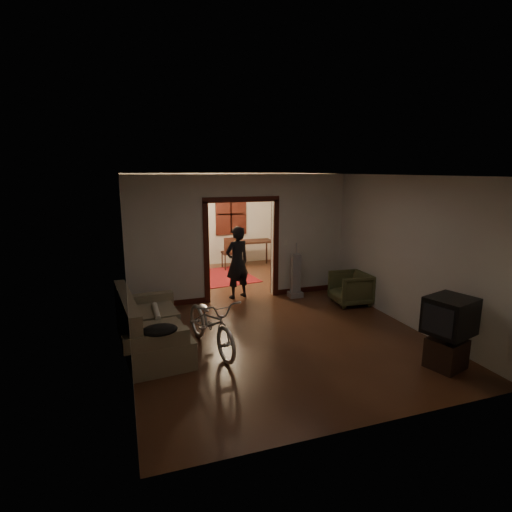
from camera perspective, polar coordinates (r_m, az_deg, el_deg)
name	(u,v)px	position (r m, az deg, el deg)	size (l,w,h in m)	color
floor	(252,308)	(8.60, -0.64, -7.44)	(5.00, 8.50, 0.01)	#361C11
ceiling	(251,174)	(8.10, -0.69, 11.57)	(5.00, 8.50, 0.01)	white
wall_back	(208,220)	(12.30, -6.81, 5.17)	(5.00, 0.02, 2.80)	beige
wall_left	(124,251)	(7.84, -18.32, 0.63)	(0.02, 8.50, 2.80)	beige
wall_right	(356,237)	(9.30, 14.16, 2.62)	(0.02, 8.50, 2.80)	beige
partition_wall	(241,238)	(8.94, -2.15, 2.60)	(5.00, 0.14, 2.80)	beige
door_casing	(241,251)	(8.99, -2.14, 0.72)	(1.74, 0.20, 2.32)	#36110C
far_window	(231,214)	(12.40, -3.61, 5.99)	(0.98, 0.06, 1.28)	black
chandelier	(222,191)	(10.52, -4.94, 9.22)	(0.24, 0.24, 0.24)	#FFE0A5
light_switch	(286,242)	(9.24, 4.24, 1.96)	(0.08, 0.01, 0.12)	silver
sofa	(152,321)	(6.80, -14.67, -9.04)	(0.92, 2.05, 0.94)	brown
rolled_paper	(156,311)	(7.07, -14.06, -7.68)	(0.09, 0.09, 0.75)	beige
jacket	(160,330)	(5.88, -13.61, -10.23)	(0.51, 0.38, 0.15)	black
bicycle	(211,323)	(6.62, -6.43, -9.43)	(0.61, 1.74, 0.91)	silver
armchair	(350,288)	(9.00, 13.34, -4.50)	(0.76, 0.78, 0.71)	#484A29
tv_stand	(446,353)	(6.72, 25.51, -12.43)	(0.49, 0.45, 0.45)	black
crt_tv	(450,316)	(6.51, 25.99, -7.67)	(0.63, 0.57, 0.54)	black
vacuum	(296,276)	(9.22, 5.68, -2.82)	(0.31, 0.25, 1.02)	gray
person	(237,263)	(9.08, -2.70, -0.94)	(0.60, 0.40, 1.66)	black
oriental_rug	(223,276)	(11.08, -4.69, -2.91)	(1.48, 1.94, 0.01)	maroon
locker	(171,238)	(11.73, -12.11, 2.58)	(0.98, 0.55, 1.97)	#243721
globe	(169,204)	(11.61, -12.32, 7.24)	(0.28, 0.28, 0.28)	#1E5972
desk	(254,254)	(12.12, -0.23, 0.33)	(1.07, 0.60, 0.79)	black
desk_chair	(230,253)	(11.83, -3.80, 0.47)	(0.43, 0.43, 0.98)	black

